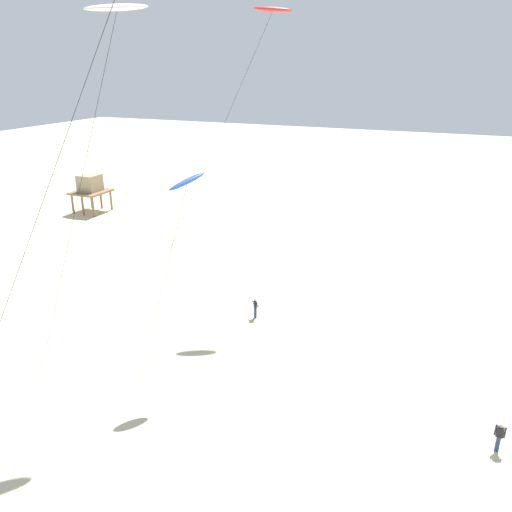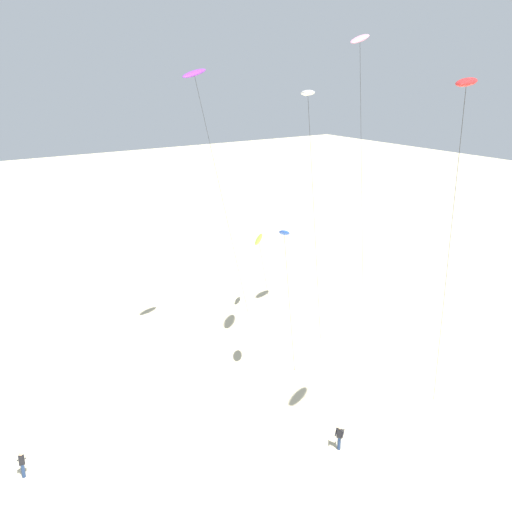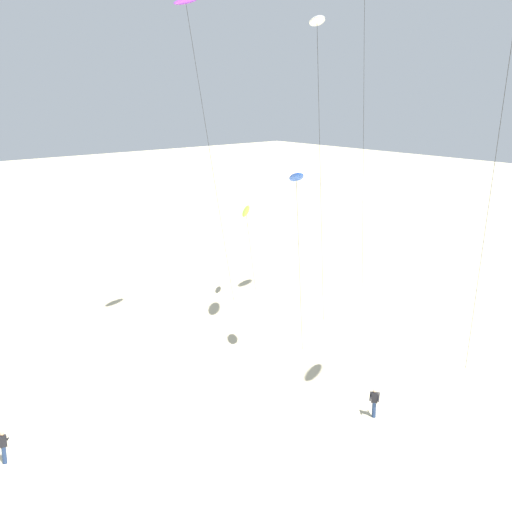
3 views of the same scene
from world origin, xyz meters
name	(u,v)px [view 3 (image 3 of 3)]	position (x,y,z in m)	size (l,w,h in m)	color
ground_plane	(84,462)	(0.00, 0.00, 0.00)	(260.00, 260.00, 0.00)	beige
kite_lime	(246,212)	(-14.19, 21.88, 7.56)	(2.81, 3.61, 8.08)	#8CD833
kite_purple	(187,7)	(-8.87, 12.82, 22.21)	(7.09, 9.82, 23.04)	purple
kite_white	(317,23)	(-2.85, 18.12, 21.19)	(5.63, 6.88, 21.66)	white
kite_blue	(296,179)	(-1.50, 15.29, 12.20)	(3.32, 3.76, 12.87)	blue
kite_flyer_nearest	(374,402)	(6.02, 14.19, 0.89)	(0.72, 0.72, 1.67)	navy
kite_flyer_middle	(3,446)	(-2.42, -2.93, 0.89)	(0.58, 0.60, 1.67)	navy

